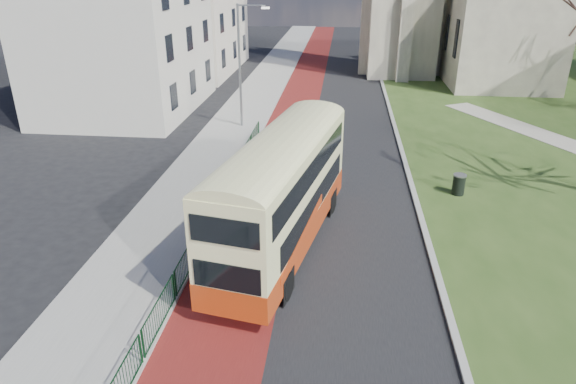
# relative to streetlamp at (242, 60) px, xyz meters

# --- Properties ---
(ground) EXTENTS (160.00, 160.00, 0.00)m
(ground) POSITION_rel_streetlamp_xyz_m (4.35, -18.00, -4.59)
(ground) COLOR black
(ground) RESTS_ON ground
(road_carriageway) EXTENTS (9.00, 120.00, 0.01)m
(road_carriageway) POSITION_rel_streetlamp_xyz_m (5.85, 2.00, -4.59)
(road_carriageway) COLOR black
(road_carriageway) RESTS_ON ground
(bus_lane) EXTENTS (3.40, 120.00, 0.01)m
(bus_lane) POSITION_rel_streetlamp_xyz_m (3.15, 2.00, -4.59)
(bus_lane) COLOR #591414
(bus_lane) RESTS_ON ground
(pavement_west) EXTENTS (4.00, 120.00, 0.12)m
(pavement_west) POSITION_rel_streetlamp_xyz_m (-0.65, 2.00, -4.53)
(pavement_west) COLOR gray
(pavement_west) RESTS_ON ground
(kerb_west) EXTENTS (0.25, 120.00, 0.13)m
(kerb_west) POSITION_rel_streetlamp_xyz_m (1.35, 2.00, -4.53)
(kerb_west) COLOR #999993
(kerb_west) RESTS_ON ground
(kerb_east) EXTENTS (0.25, 80.00, 0.13)m
(kerb_east) POSITION_rel_streetlamp_xyz_m (10.45, 4.00, -4.53)
(kerb_east) COLOR #999993
(kerb_east) RESTS_ON ground
(pedestrian_railing) EXTENTS (0.07, 24.00, 1.12)m
(pedestrian_railing) POSITION_rel_streetlamp_xyz_m (1.40, -14.00, -4.04)
(pedestrian_railing) COLOR #0C3518
(pedestrian_railing) RESTS_ON ground
(street_block_near) EXTENTS (10.30, 14.30, 13.00)m
(street_block_near) POSITION_rel_streetlamp_xyz_m (-9.65, 4.00, 1.92)
(street_block_near) COLOR beige
(street_block_near) RESTS_ON ground
(street_block_far) EXTENTS (10.30, 16.30, 11.50)m
(street_block_far) POSITION_rel_streetlamp_xyz_m (-9.65, 20.00, 1.17)
(street_block_far) COLOR beige
(street_block_far) RESTS_ON ground
(streetlamp) EXTENTS (2.13, 0.18, 8.00)m
(streetlamp) POSITION_rel_streetlamp_xyz_m (0.00, 0.00, 0.00)
(streetlamp) COLOR gray
(streetlamp) RESTS_ON pavement_west
(bus) EXTENTS (4.54, 11.13, 4.54)m
(bus) POSITION_rel_streetlamp_xyz_m (4.59, -16.15, -2.00)
(bus) COLOR #AE3510
(bus) RESTS_ON ground
(litter_bin) EXTENTS (0.72, 0.72, 1.03)m
(litter_bin) POSITION_rel_streetlamp_xyz_m (12.58, -10.16, -4.03)
(litter_bin) COLOR black
(litter_bin) RESTS_ON grass_green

